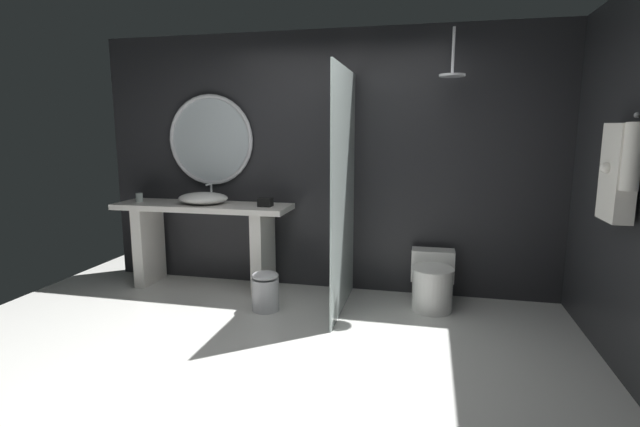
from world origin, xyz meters
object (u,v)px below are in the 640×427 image
object	(u,v)px
hanging_bathrobe	(619,168)
tissue_box	(265,202)
vessel_sink	(203,198)
tumbler_cup	(139,197)
rain_shower_head	(452,71)
toilet	(432,281)
waste_bin	(265,291)
round_wall_mirror	(211,140)

from	to	relation	value
hanging_bathrobe	tissue_box	bearing A→B (deg)	160.09
vessel_sink	tumbler_cup	world-z (taller)	vessel_sink
rain_shower_head	toilet	bearing A→B (deg)	-155.56
tissue_box	waste_bin	world-z (taller)	tissue_box
hanging_bathrobe	tumbler_cup	bearing A→B (deg)	166.42
hanging_bathrobe	waste_bin	distance (m)	2.91
tumbler_cup	tissue_box	world-z (taller)	tumbler_cup
hanging_bathrobe	waste_bin	size ratio (longest dim) A/B	1.91
tissue_box	toilet	size ratio (longest dim) A/B	0.22
tissue_box	toilet	bearing A→B (deg)	-1.77
tissue_box	toilet	world-z (taller)	tissue_box
tumbler_cup	tissue_box	size ratio (longest dim) A/B	0.72
tumbler_cup	toilet	distance (m)	3.13
vessel_sink	hanging_bathrobe	xyz separation A→B (m)	(3.43, -1.01, 0.44)
toilet	tissue_box	bearing A→B (deg)	178.23
rain_shower_head	waste_bin	xyz separation A→B (m)	(-1.58, -0.47, -1.95)
rain_shower_head	waste_bin	size ratio (longest dim) A/B	1.13
hanging_bathrobe	toilet	xyz separation A→B (m)	(-1.12, 0.95, -1.14)
waste_bin	hanging_bathrobe	bearing A→B (deg)	-11.29
tumbler_cup	waste_bin	xyz separation A→B (m)	(1.56, -0.49, -0.75)
tissue_box	rain_shower_head	bearing A→B (deg)	-0.28
tissue_box	round_wall_mirror	xyz separation A→B (m)	(-0.69, 0.26, 0.60)
round_wall_mirror	hanging_bathrobe	distance (m)	3.67
tumbler_cup	waste_bin	bearing A→B (deg)	-17.31
vessel_sink	waste_bin	bearing A→B (deg)	-30.64
hanging_bathrobe	vessel_sink	bearing A→B (deg)	163.59
round_wall_mirror	vessel_sink	bearing A→B (deg)	-87.43
waste_bin	tissue_box	bearing A→B (deg)	107.69
rain_shower_head	toilet	distance (m)	1.89
tissue_box	rain_shower_head	world-z (taller)	rain_shower_head
toilet	vessel_sink	bearing A→B (deg)	178.43
vessel_sink	round_wall_mirror	world-z (taller)	round_wall_mirror
round_wall_mirror	tumbler_cup	bearing A→B (deg)	-160.98
vessel_sink	tissue_box	world-z (taller)	vessel_sink
toilet	rain_shower_head	bearing A→B (deg)	24.44
tumbler_cup	rain_shower_head	bearing A→B (deg)	-0.31
tissue_box	hanging_bathrobe	distance (m)	2.97
tissue_box	toilet	distance (m)	1.77
waste_bin	rain_shower_head	bearing A→B (deg)	16.58
toilet	waste_bin	size ratio (longest dim) A/B	1.62
tissue_box	rain_shower_head	xyz separation A→B (m)	(1.73, -0.01, 1.21)
vessel_sink	hanging_bathrobe	size ratio (longest dim) A/B	0.74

